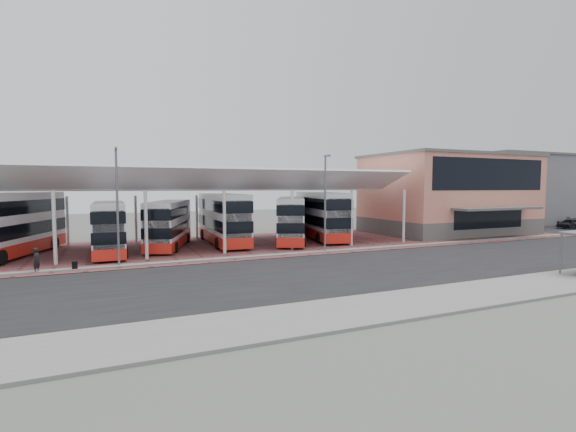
% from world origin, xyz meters
% --- Properties ---
extents(ground, '(140.00, 140.00, 0.00)m').
position_xyz_m(ground, '(0.00, 0.00, 0.00)').
color(ground, '#4B4E48').
extents(road, '(120.00, 14.00, 0.02)m').
position_xyz_m(road, '(0.00, -1.00, 0.01)').
color(road, black).
rests_on(road, ground).
extents(forecourt, '(72.00, 16.00, 0.06)m').
position_xyz_m(forecourt, '(2.00, 13.00, 0.03)').
color(forecourt, brown).
rests_on(forecourt, ground).
extents(sidewalk, '(120.00, 4.00, 0.14)m').
position_xyz_m(sidewalk, '(0.00, -9.00, 0.07)').
color(sidewalk, slate).
rests_on(sidewalk, ground).
extents(north_kerb, '(120.00, 0.80, 0.14)m').
position_xyz_m(north_kerb, '(0.00, 6.20, 0.07)').
color(north_kerb, slate).
rests_on(north_kerb, ground).
extents(yellow_line_near, '(120.00, 0.12, 0.01)m').
position_xyz_m(yellow_line_near, '(0.00, -7.00, 0.03)').
color(yellow_line_near, yellow).
rests_on(yellow_line_near, road).
extents(yellow_line_far, '(120.00, 0.12, 0.01)m').
position_xyz_m(yellow_line_far, '(0.00, -6.70, 0.03)').
color(yellow_line_far, yellow).
rests_on(yellow_line_far, road).
extents(canopy, '(37.00, 11.63, 7.07)m').
position_xyz_m(canopy, '(-6.00, 13.94, 5.80)').
color(canopy, silver).
rests_on(canopy, ground).
extents(terminal, '(18.40, 14.40, 9.25)m').
position_xyz_m(terminal, '(23.00, 13.92, 4.66)').
color(terminal, '#575552').
rests_on(terminal, ground).
extents(warehouse, '(30.50, 20.50, 10.25)m').
position_xyz_m(warehouse, '(48.00, 24.00, 5.15)').
color(warehouse, slate).
rests_on(warehouse, ground).
extents(lamp_west, '(0.16, 0.90, 8.07)m').
position_xyz_m(lamp_west, '(-14.00, 6.27, 4.36)').
color(lamp_west, slate).
rests_on(lamp_west, ground).
extents(lamp_east, '(0.16, 0.90, 8.07)m').
position_xyz_m(lamp_east, '(2.00, 6.27, 4.36)').
color(lamp_east, slate).
rests_on(lamp_east, ground).
extents(bus_0, '(6.57, 12.27, 4.96)m').
position_xyz_m(bus_0, '(-21.43, 13.80, 2.52)').
color(bus_0, silver).
rests_on(bus_0, forecourt).
extents(bus_1, '(2.65, 10.10, 4.15)m').
position_xyz_m(bus_1, '(-14.50, 12.54, 2.12)').
color(bus_1, silver).
rests_on(bus_1, forecourt).
extents(bus_2, '(5.45, 10.26, 4.14)m').
position_xyz_m(bus_2, '(-9.58, 14.07, 2.12)').
color(bus_2, silver).
rests_on(bus_2, forecourt).
extents(bus_3, '(3.22, 11.61, 4.75)m').
position_xyz_m(bus_3, '(-4.48, 14.71, 2.42)').
color(bus_3, silver).
rests_on(bus_3, forecourt).
extents(bus_4, '(6.67, 10.58, 4.35)m').
position_xyz_m(bus_4, '(1.91, 12.95, 2.22)').
color(bus_4, silver).
rests_on(bus_4, forecourt).
extents(bus_5, '(5.04, 12.02, 4.83)m').
position_xyz_m(bus_5, '(5.96, 14.35, 2.46)').
color(bus_5, silver).
rests_on(bus_5, forecourt).
extents(pedestrian, '(0.59, 0.69, 1.60)m').
position_xyz_m(pedestrian, '(-18.78, 6.00, 0.86)').
color(pedestrian, black).
rests_on(pedestrian, forecourt).
extents(suitcase, '(0.33, 0.24, 0.57)m').
position_xyz_m(suitcase, '(-16.68, 6.06, 0.34)').
color(suitcase, black).
rests_on(suitcase, forecourt).
extents(carpark_car_a, '(3.48, 4.31, 1.38)m').
position_xyz_m(carpark_car_a, '(39.85, 9.35, 0.77)').
color(carpark_car_a, black).
rests_on(carpark_car_a, carpark_surface).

